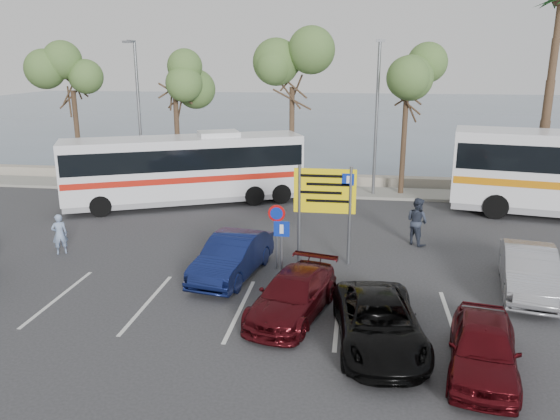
# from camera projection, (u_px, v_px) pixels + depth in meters

# --- Properties ---
(ground) EXTENTS (120.00, 120.00, 0.00)m
(ground) POSITION_uv_depth(u_px,v_px,m) (284.00, 298.00, 17.05)
(ground) COLOR #2E2E30
(ground) RESTS_ON ground
(kerb_strip) EXTENTS (44.00, 2.40, 0.15)m
(kerb_strip) POSITION_uv_depth(u_px,v_px,m) (318.00, 191.00, 30.38)
(kerb_strip) COLOR gray
(kerb_strip) RESTS_ON ground
(seawall) EXTENTS (48.00, 0.80, 0.60)m
(seawall) POSITION_uv_depth(u_px,v_px,m) (321.00, 180.00, 32.22)
(seawall) COLOR gray
(seawall) RESTS_ON ground
(sea) EXTENTS (140.00, 140.00, 0.00)m
(sea) POSITION_uv_depth(u_px,v_px,m) (344.00, 113.00, 74.26)
(sea) COLOR #435B6C
(sea) RESTS_ON ground
(tree_far_left) EXTENTS (3.20, 3.20, 7.60)m
(tree_far_left) POSITION_uv_depth(u_px,v_px,m) (71.00, 75.00, 30.62)
(tree_far_left) COLOR #382619
(tree_far_left) RESTS_ON kerb_strip
(tree_left) EXTENTS (3.20, 3.20, 7.20)m
(tree_left) POSITION_uv_depth(u_px,v_px,m) (175.00, 81.00, 29.89)
(tree_left) COLOR #382619
(tree_left) RESTS_ON kerb_strip
(tree_mid) EXTENTS (3.20, 3.20, 8.00)m
(tree_mid) POSITION_uv_depth(u_px,v_px,m) (292.00, 69.00, 28.82)
(tree_mid) COLOR #382619
(tree_mid) RESTS_ON kerb_strip
(tree_right) EXTENTS (3.20, 3.20, 7.40)m
(tree_right) POSITION_uv_depth(u_px,v_px,m) (407.00, 80.00, 28.13)
(tree_right) COLOR #382619
(tree_right) RESTS_ON kerb_strip
(street_lamp_left) EXTENTS (0.45, 1.15, 8.01)m
(street_lamp_left) POSITION_uv_depth(u_px,v_px,m) (138.00, 108.00, 30.08)
(street_lamp_left) COLOR slate
(street_lamp_left) RESTS_ON kerb_strip
(street_lamp_right) EXTENTS (0.45, 1.15, 8.01)m
(street_lamp_right) POSITION_uv_depth(u_px,v_px,m) (377.00, 111.00, 28.30)
(street_lamp_right) COLOR slate
(street_lamp_right) RESTS_ON kerb_strip
(direction_sign) EXTENTS (2.20, 0.12, 3.60)m
(direction_sign) POSITION_uv_depth(u_px,v_px,m) (325.00, 198.00, 19.31)
(direction_sign) COLOR slate
(direction_sign) RESTS_ON ground
(sign_no_stop) EXTENTS (0.60, 0.08, 2.35)m
(sign_no_stop) POSITION_uv_depth(u_px,v_px,m) (277.00, 226.00, 18.98)
(sign_no_stop) COLOR slate
(sign_no_stop) RESTS_ON ground
(sign_parking) EXTENTS (0.50, 0.07, 2.25)m
(sign_parking) POSITION_uv_depth(u_px,v_px,m) (282.00, 245.00, 17.44)
(sign_parking) COLOR slate
(sign_parking) RESTS_ON ground
(lane_markings) EXTENTS (12.02, 4.20, 0.01)m
(lane_markings) POSITION_uv_depth(u_px,v_px,m) (242.00, 309.00, 16.25)
(lane_markings) COLOR silver
(lane_markings) RESTS_ON ground
(coach_bus_left) EXTENTS (11.79, 7.14, 3.68)m
(coach_bus_left) POSITION_uv_depth(u_px,v_px,m) (185.00, 172.00, 27.49)
(coach_bus_left) COLOR silver
(coach_bus_left) RESTS_ON ground
(car_blue) EXTENTS (2.26, 4.56, 1.44)m
(car_blue) POSITION_uv_depth(u_px,v_px,m) (232.00, 256.00, 18.56)
(car_blue) COLOR #0E1745
(car_blue) RESTS_ON ground
(car_maroon) EXTENTS (2.72, 4.56, 1.24)m
(car_maroon) POSITION_uv_depth(u_px,v_px,m) (293.00, 295.00, 15.75)
(car_maroon) COLOR #430B10
(car_maroon) RESTS_ON ground
(car_red) EXTENTS (2.24, 4.10, 1.32)m
(car_red) POSITION_uv_depth(u_px,v_px,m) (483.00, 347.00, 12.82)
(car_red) COLOR #4A0A0F
(car_red) RESTS_ON ground
(suv_black) EXTENTS (2.60, 4.78, 1.27)m
(suv_black) POSITION_uv_depth(u_px,v_px,m) (379.00, 323.00, 14.07)
(suv_black) COLOR black
(suv_black) RESTS_ON ground
(car_silver_b) EXTENTS (2.31, 4.64, 1.46)m
(car_silver_b) POSITION_uv_depth(u_px,v_px,m) (529.00, 271.00, 17.24)
(car_silver_b) COLOR #95969B
(car_silver_b) RESTS_ON ground
(pedestrian_near) EXTENTS (0.68, 0.64, 1.57)m
(pedestrian_near) POSITION_uv_depth(u_px,v_px,m) (60.00, 234.00, 20.69)
(pedestrian_near) COLOR #7D92B6
(pedestrian_near) RESTS_ON ground
(pedestrian_far) EXTENTS (1.17, 1.18, 1.92)m
(pedestrian_far) POSITION_uv_depth(u_px,v_px,m) (417.00, 221.00, 21.71)
(pedestrian_far) COLOR #2E3445
(pedestrian_far) RESTS_ON ground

